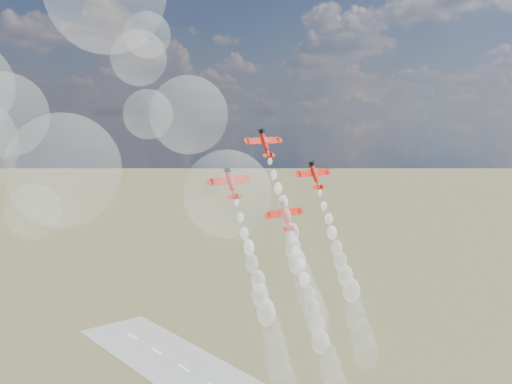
{
  "coord_description": "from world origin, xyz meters",
  "views": [
    {
      "loc": [
        -110.5,
        -89.06,
        93.08
      ],
      "look_at": [
        -21.18,
        21.58,
        74.1
      ],
      "focal_mm": 42.0,
      "sensor_mm": 36.0,
      "label": 1
    }
  ],
  "objects": [
    {
      "name": "smoke_trail_slot",
      "position": [
        -15.14,
        2.07,
        35.03
      ],
      "size": [
        5.23,
        20.46,
        40.14
      ],
      "color": "white",
      "rests_on": "plane_slot"
    },
    {
      "name": "smoke_trail_right",
      "position": [
        -1.88,
        6.24,
        43.52
      ],
      "size": [
        5.23,
        20.04,
        40.38
      ],
      "color": "white",
      "rests_on": "plane_right"
    },
    {
      "name": "drifted_smoke_cloud",
      "position": [
        -63.5,
        19.69,
        93.26
      ],
      "size": [
        69.59,
        34.18,
        58.87
      ],
      "color": "white",
      "rests_on": "ground"
    },
    {
      "name": "plane_slot",
      "position": [
        -15.18,
        17.52,
        68.29
      ],
      "size": [
        10.49,
        5.1,
        7.02
      ],
      "rotation": [
        1.14,
        0.0,
        0.0
      ],
      "color": "red",
      "rests_on": "ground"
    },
    {
      "name": "plane_lead",
      "position": [
        -15.18,
        25.46,
        85.55
      ],
      "size": [
        10.49,
        5.1,
        7.02
      ],
      "rotation": [
        1.14,
        0.0,
        0.0
      ],
      "color": "red",
      "rests_on": "ground"
    },
    {
      "name": "plane_right",
      "position": [
        -1.61,
        21.49,
        76.92
      ],
      "size": [
        10.49,
        5.1,
        7.02
      ],
      "rotation": [
        1.14,
        0.0,
        0.0
      ],
      "color": "red",
      "rests_on": "ground"
    },
    {
      "name": "smoke_trail_lead",
      "position": [
        -15.33,
        10.08,
        52.54
      ],
      "size": [
        5.37,
        20.43,
        39.05
      ],
      "color": "white",
      "rests_on": "plane_lead"
    },
    {
      "name": "plane_left",
      "position": [
        -28.76,
        21.49,
        76.92
      ],
      "size": [
        10.49,
        5.1,
        7.02
      ],
      "rotation": [
        1.14,
        0.0,
        0.0
      ],
      "color": "red",
      "rests_on": "ground"
    },
    {
      "name": "smoke_trail_left",
      "position": [
        -28.88,
        6.18,
        43.6
      ],
      "size": [
        5.23,
        20.13,
        40.37
      ],
      "color": "white",
      "rests_on": "plane_left"
    }
  ]
}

